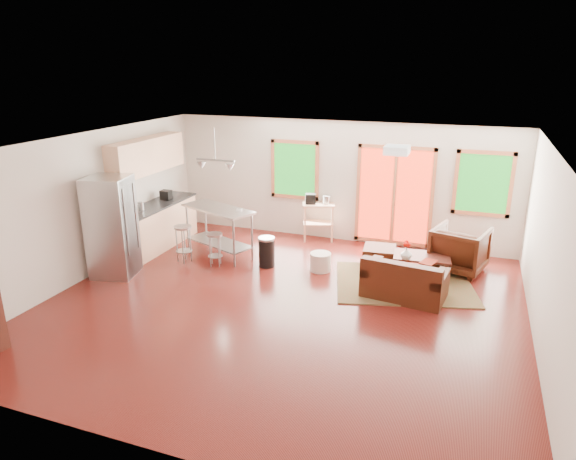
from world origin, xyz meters
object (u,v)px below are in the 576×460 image
(rug, at_px, (404,283))
(refrigerator, at_px, (112,227))
(loveseat, at_px, (404,282))
(coffee_table, at_px, (422,258))
(armchair, at_px, (460,247))
(island, at_px, (219,223))
(kitchen_cart, at_px, (317,209))
(ottoman, at_px, (379,257))

(rug, bearing_deg, refrigerator, -164.80)
(loveseat, height_order, coffee_table, loveseat)
(refrigerator, bearing_deg, armchair, 7.95)
(island, bearing_deg, kitchen_cart, 44.28)
(ottoman, bearing_deg, rug, -48.92)
(coffee_table, relative_size, kitchen_cart, 1.02)
(armchair, height_order, ottoman, armchair)
(refrigerator, relative_size, kitchen_cart, 1.76)
(loveseat, xyz_separation_m, coffee_table, (0.17, 1.05, 0.07))
(rug, bearing_deg, coffee_table, 63.39)
(loveseat, bearing_deg, coffee_table, 87.93)
(ottoman, bearing_deg, refrigerator, -155.75)
(coffee_table, xyz_separation_m, refrigerator, (-5.32, -1.86, 0.58))
(coffee_table, bearing_deg, island, -175.82)
(island, relative_size, kitchen_cart, 1.61)
(island, bearing_deg, rug, -2.78)
(ottoman, bearing_deg, kitchen_cart, 145.42)
(loveseat, relative_size, refrigerator, 0.77)
(rug, distance_m, refrigerator, 5.35)
(rug, relative_size, armchair, 2.50)
(coffee_table, height_order, ottoman, coffee_table)
(armchair, distance_m, ottoman, 1.50)
(ottoman, distance_m, refrigerator, 5.00)
(rug, distance_m, coffee_table, 0.63)
(loveseat, height_order, armchair, armchair)
(armchair, bearing_deg, loveseat, 77.87)
(rug, distance_m, armchair, 1.38)
(island, xyz_separation_m, kitchen_cart, (1.60, 1.56, 0.03))
(rug, relative_size, loveseat, 1.67)
(coffee_table, height_order, refrigerator, refrigerator)
(rug, bearing_deg, armchair, 48.23)
(armchair, height_order, refrigerator, refrigerator)
(rug, xyz_separation_m, refrigerator, (-5.08, -1.38, 0.91))
(ottoman, height_order, kitchen_cart, kitchen_cart)
(ottoman, xyz_separation_m, kitchen_cart, (-1.58, 1.09, 0.52))
(armchair, relative_size, ottoman, 1.59)
(refrigerator, bearing_deg, rug, 1.59)
(ottoman, bearing_deg, coffee_table, -12.48)
(island, bearing_deg, coffee_table, 4.18)
(loveseat, bearing_deg, armchair, 69.82)
(kitchen_cart, bearing_deg, refrigerator, -133.18)
(coffee_table, distance_m, ottoman, 0.84)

